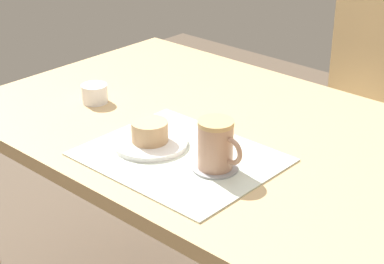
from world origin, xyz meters
The scene contains 8 objects.
dining_table centered at (0.00, 0.00, 0.63)m, with size 1.32×0.82×0.70m.
wooden_chair centered at (-0.02, 0.72, 0.48)m, with size 0.46×0.46×0.88m.
placemat centered at (0.02, -0.19, 0.71)m, with size 0.42×0.34×0.00m, color silver.
pastry_plate centered at (-0.07, -0.19, 0.71)m, with size 0.17×0.17×0.01m, color white.
pastry centered at (-0.07, -0.19, 0.74)m, with size 0.09×0.09×0.05m, color tan.
coffee_coaster centered at (0.12, -0.18, 0.71)m, with size 0.10×0.10×0.01m, color #99999E.
coffee_mug centered at (0.12, -0.18, 0.77)m, with size 0.11×0.08×0.11m.
sugar_bowl centered at (-0.37, -0.11, 0.73)m, with size 0.07×0.07×0.05m, color white.
Camera 1 is at (0.90, -1.11, 1.38)m, focal length 60.00 mm.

